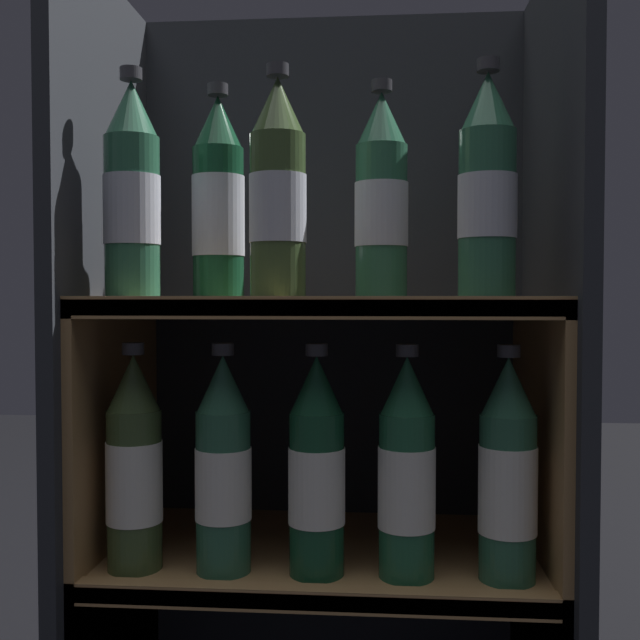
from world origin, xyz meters
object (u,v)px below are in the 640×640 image
object	(u,v)px
bottle_lower_front_2	(314,471)
bottle_lower_front_4	(508,476)
bottle_upper_front_2	(487,192)
bottle_upper_back_0	(218,204)
bottle_lower_front_3	(407,473)
bottle_upper_front_1	(278,194)
bottle_lower_front_0	(134,468)
bottle_upper_front_0	(132,196)
bottle_lower_front_1	(223,469)
bottle_upper_back_1	(381,201)

from	to	relation	value
bottle_lower_front_2	bottle_lower_front_4	xyz separation A→B (m)	(0.22, -0.00, -0.00)
bottle_upper_front_2	bottle_upper_back_0	xyz separation A→B (m)	(-0.32, 0.07, -0.00)
bottle_upper_back_0	bottle_lower_front_3	size ratio (longest dim) A/B	1.00
bottle_upper_front_1	bottle_lower_front_0	bearing A→B (deg)	180.00
bottle_upper_front_0	bottle_upper_back_0	world-z (taller)	same
bottle_upper_back_0	bottle_lower_front_2	bearing A→B (deg)	-30.24
bottle_upper_front_0	bottle_lower_front_2	bearing A→B (deg)	0.00
bottle_lower_front_3	bottle_lower_front_1	bearing A→B (deg)	-180.00
bottle_lower_front_0	bottle_lower_front_3	xyz separation A→B (m)	(0.32, 0.00, 0.00)
bottle_upper_front_1	bottle_lower_front_3	distance (m)	0.35
bottle_upper_front_2	bottle_upper_back_1	xyz separation A→B (m)	(-0.12, 0.07, -0.00)
bottle_upper_front_1	bottle_upper_front_0	bearing A→B (deg)	180.00
bottle_lower_front_1	bottle_lower_front_0	bearing A→B (deg)	180.00
bottle_lower_front_0	bottle_lower_front_1	xyz separation A→B (m)	(0.11, -0.00, 0.00)
bottle_upper_front_2	bottle_lower_front_3	xyz separation A→B (m)	(-0.09, 0.00, -0.32)
bottle_upper_front_1	bottle_upper_back_0	xyz separation A→B (m)	(-0.09, 0.07, -0.00)
bottle_lower_front_1	bottle_lower_front_4	size ratio (longest dim) A/B	1.00
bottle_upper_front_0	bottle_lower_front_4	world-z (taller)	bottle_upper_front_0
bottle_upper_front_0	bottle_lower_front_4	size ratio (longest dim) A/B	1.00
bottle_upper_front_0	bottle_lower_front_3	bearing A→B (deg)	0.00
bottle_lower_front_0	bottle_upper_front_0	bearing A→B (deg)	0.00
bottle_lower_front_0	bottle_lower_front_4	distance (m)	0.44
bottle_upper_front_2	bottle_upper_back_1	world-z (taller)	same
bottle_upper_back_1	bottle_lower_front_2	bearing A→B (deg)	-136.13
bottle_upper_front_1	bottle_upper_back_1	world-z (taller)	same
bottle_lower_front_4	bottle_upper_front_1	bearing A→B (deg)	180.00
bottle_lower_front_2	bottle_upper_front_2	bearing A→B (deg)	-0.00
bottle_upper_front_0	bottle_upper_front_2	size ratio (longest dim) A/B	1.00
bottle_upper_front_0	bottle_upper_front_1	world-z (taller)	same
bottle_lower_front_0	bottle_lower_front_2	world-z (taller)	same
bottle_lower_front_0	bottle_lower_front_3	world-z (taller)	same
bottle_upper_front_1	bottle_upper_front_2	world-z (taller)	same
bottle_lower_front_1	bottle_upper_front_1	bearing A→B (deg)	0.00
bottle_upper_back_0	bottle_lower_front_1	xyz separation A→B (m)	(0.02, -0.07, -0.32)
bottle_upper_front_1	bottle_lower_front_0	distance (m)	0.37
bottle_upper_front_1	bottle_lower_front_0	size ratio (longest dim) A/B	1.00
bottle_lower_front_3	bottle_lower_front_0	bearing A→B (deg)	180.00
bottle_upper_front_1	bottle_lower_front_4	xyz separation A→B (m)	(0.26, -0.00, -0.32)
bottle_upper_back_0	bottle_lower_front_4	size ratio (longest dim) A/B	1.00
bottle_lower_front_1	bottle_upper_back_0	bearing A→B (deg)	105.71
bottle_upper_back_1	bottle_lower_front_2	distance (m)	0.34
bottle_upper_back_0	bottle_lower_front_3	bearing A→B (deg)	-17.57
bottle_upper_front_2	bottle_lower_front_1	world-z (taller)	bottle_upper_front_2
bottle_upper_front_0	bottle_upper_front_2	xyz separation A→B (m)	(0.41, -0.00, 0.00)
bottle_lower_front_2	bottle_lower_front_3	world-z (taller)	same
bottle_upper_front_2	bottle_lower_front_0	distance (m)	0.52
bottle_upper_front_1	bottle_lower_front_1	distance (m)	0.33
bottle_upper_back_1	bottle_lower_front_1	xyz separation A→B (m)	(-0.18, -0.07, -0.32)
bottle_upper_back_1	bottle_lower_front_1	world-z (taller)	bottle_upper_back_1
bottle_upper_front_0	bottle_upper_front_1	size ratio (longest dim) A/B	1.00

